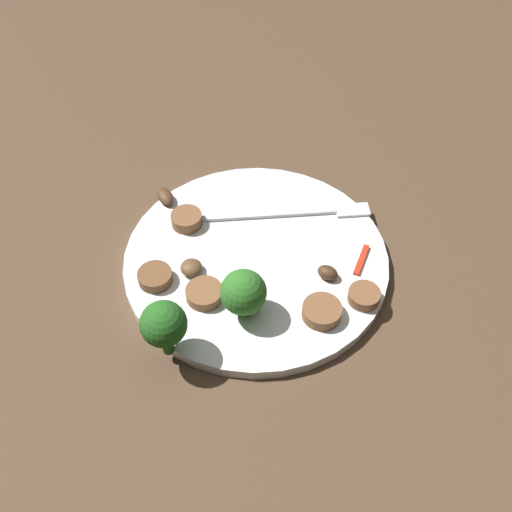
{
  "coord_description": "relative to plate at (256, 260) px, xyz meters",
  "views": [
    {
      "loc": [
        -0.07,
        -0.38,
        0.46
      ],
      "look_at": [
        0.0,
        0.0,
        0.01
      ],
      "focal_mm": 42.68,
      "sensor_mm": 36.0,
      "label": 1
    }
  ],
  "objects": [
    {
      "name": "mushroom_1",
      "position": [
        -0.08,
        0.09,
        0.01
      ],
      "size": [
        0.02,
        0.03,
        0.01
      ],
      "primitive_type": "ellipsoid",
      "rotation": [
        0.0,
        0.0,
        5.06
      ],
      "color": "#4C331E",
      "rests_on": "plate"
    },
    {
      "name": "mushroom_0",
      "position": [
        0.06,
        -0.04,
        0.01
      ],
      "size": [
        0.02,
        0.02,
        0.01
      ],
      "primitive_type": "ellipsoid",
      "rotation": [
        0.0,
        0.0,
        5.57
      ],
      "color": "#422B19",
      "rests_on": "plate"
    },
    {
      "name": "pepper_strip_0",
      "position": [
        0.1,
        -0.02,
        0.01
      ],
      "size": [
        0.03,
        0.04,
        0.0
      ],
      "primitive_type": "cube",
      "rotation": [
        0.0,
        0.0,
        1.01
      ],
      "color": "red",
      "rests_on": "plate"
    },
    {
      "name": "sausage_slice_2",
      "position": [
        0.05,
        -0.08,
        0.01
      ],
      "size": [
        0.05,
        0.05,
        0.01
      ],
      "primitive_type": "cylinder",
      "rotation": [
        0.0,
        0.0,
        2.48
      ],
      "color": "brown",
      "rests_on": "plate"
    },
    {
      "name": "sausage_slice_4",
      "position": [
        -0.1,
        -0.01,
        0.01
      ],
      "size": [
        0.04,
        0.04,
        0.01
      ],
      "primitive_type": "cylinder",
      "rotation": [
        0.0,
        0.0,
        1.12
      ],
      "color": "brown",
      "rests_on": "plate"
    },
    {
      "name": "mushroom_2",
      "position": [
        -0.06,
        -0.01,
        0.01
      ],
      "size": [
        0.03,
        0.03,
        0.01
      ],
      "primitive_type": "ellipsoid",
      "rotation": [
        0.0,
        0.0,
        0.36
      ],
      "color": "brown",
      "rests_on": "plate"
    },
    {
      "name": "sausage_slice_1",
      "position": [
        0.09,
        -0.07,
        0.01
      ],
      "size": [
        0.03,
        0.03,
        0.01
      ],
      "primitive_type": "cylinder",
      "rotation": [
        0.0,
        0.0,
        3.06
      ],
      "color": "brown",
      "rests_on": "plate"
    },
    {
      "name": "sausage_slice_0",
      "position": [
        -0.06,
        -0.04,
        0.01
      ],
      "size": [
        0.05,
        0.05,
        0.01
      ],
      "primitive_type": "cylinder",
      "rotation": [
        0.0,
        0.0,
        2.09
      ],
      "color": "brown",
      "rests_on": "plate"
    },
    {
      "name": "sausage_slice_3",
      "position": [
        -0.06,
        0.05,
        0.01
      ],
      "size": [
        0.03,
        0.03,
        0.01
      ],
      "primitive_type": "cylinder",
      "rotation": [
        0.0,
        0.0,
        3.08
      ],
      "color": "brown",
      "rests_on": "plate"
    },
    {
      "name": "fork",
      "position": [
        0.05,
        0.05,
        0.01
      ],
      "size": [
        0.18,
        0.03,
        0.0
      ],
      "rotation": [
        0.0,
        0.0,
        -0.09
      ],
      "color": "silver",
      "rests_on": "plate"
    },
    {
      "name": "broccoli_floret_0",
      "position": [
        -0.09,
        -0.09,
        0.04
      ],
      "size": [
        0.04,
        0.04,
        0.06
      ],
      "color": "#296420",
      "rests_on": "plate"
    },
    {
      "name": "broccoli_floret_1",
      "position": [
        -0.02,
        -0.06,
        0.04
      ],
      "size": [
        0.04,
        0.04,
        0.05
      ],
      "color": "#347525",
      "rests_on": "plate"
    },
    {
      "name": "ground_plane",
      "position": [
        0.0,
        0.0,
        -0.01
      ],
      "size": [
        1.4,
        1.4,
        0.0
      ],
      "primitive_type": "plane",
      "color": "#4C3826"
    },
    {
      "name": "plate",
      "position": [
        0.0,
        0.0,
        0.0
      ],
      "size": [
        0.26,
        0.26,
        0.01
      ],
      "primitive_type": "cylinder",
      "color": "white",
      "rests_on": "ground_plane"
    }
  ]
}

